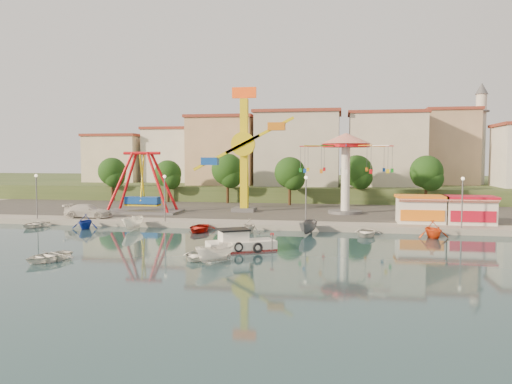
% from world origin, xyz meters
% --- Properties ---
extents(ground, '(200.00, 200.00, 0.00)m').
position_xyz_m(ground, '(0.00, 0.00, 0.00)').
color(ground, '#16333D').
rests_on(ground, ground).
extents(quay_deck, '(200.00, 100.00, 0.60)m').
position_xyz_m(quay_deck, '(0.00, 62.00, 0.30)').
color(quay_deck, '#9E998E').
rests_on(quay_deck, ground).
extents(asphalt_pad, '(90.00, 28.00, 0.01)m').
position_xyz_m(asphalt_pad, '(0.00, 30.00, 0.60)').
color(asphalt_pad, '#4C4944').
rests_on(asphalt_pad, quay_deck).
extents(hill_terrace, '(200.00, 60.00, 3.00)m').
position_xyz_m(hill_terrace, '(0.00, 67.00, 1.50)').
color(hill_terrace, '#384C26').
rests_on(hill_terrace, ground).
extents(pirate_ship_ride, '(10.00, 5.00, 8.00)m').
position_xyz_m(pirate_ship_ride, '(-13.96, 20.87, 4.39)').
color(pirate_ship_ride, '#59595E').
rests_on(pirate_ship_ride, quay_deck).
extents(kamikaze_tower, '(9.08, 3.10, 16.50)m').
position_xyz_m(kamikaze_tower, '(-0.62, 24.40, 8.32)').
color(kamikaze_tower, '#59595E').
rests_on(kamikaze_tower, quay_deck).
extents(wave_swinger, '(11.60, 11.60, 10.40)m').
position_xyz_m(wave_swinger, '(12.25, 24.42, 8.20)').
color(wave_swinger, '#59595E').
rests_on(wave_swinger, quay_deck).
extents(booth_left, '(5.40, 3.78, 3.08)m').
position_xyz_m(booth_left, '(20.42, 16.49, 2.16)').
color(booth_left, white).
rests_on(booth_left, quay_deck).
extents(booth_mid, '(5.40, 3.78, 3.08)m').
position_xyz_m(booth_mid, '(25.59, 16.49, 2.16)').
color(booth_mid, white).
rests_on(booth_mid, quay_deck).
extents(lamp_post_0, '(0.14, 0.14, 5.00)m').
position_xyz_m(lamp_post_0, '(-24.00, 13.00, 3.10)').
color(lamp_post_0, '#59595E').
rests_on(lamp_post_0, quay_deck).
extents(lamp_post_1, '(0.14, 0.14, 5.00)m').
position_xyz_m(lamp_post_1, '(-8.00, 13.00, 3.10)').
color(lamp_post_1, '#59595E').
rests_on(lamp_post_1, quay_deck).
extents(lamp_post_2, '(0.14, 0.14, 5.00)m').
position_xyz_m(lamp_post_2, '(8.00, 13.00, 3.10)').
color(lamp_post_2, '#59595E').
rests_on(lamp_post_2, quay_deck).
extents(lamp_post_3, '(0.14, 0.14, 5.00)m').
position_xyz_m(lamp_post_3, '(24.00, 13.00, 3.10)').
color(lamp_post_3, '#59595E').
rests_on(lamp_post_3, quay_deck).
extents(tree_0, '(4.60, 4.60, 7.19)m').
position_xyz_m(tree_0, '(-26.00, 36.98, 5.47)').
color(tree_0, '#382314').
rests_on(tree_0, quay_deck).
extents(tree_1, '(4.35, 4.35, 6.80)m').
position_xyz_m(tree_1, '(-16.00, 36.24, 5.20)').
color(tree_1, '#382314').
rests_on(tree_1, quay_deck).
extents(tree_2, '(5.02, 5.02, 7.85)m').
position_xyz_m(tree_2, '(-6.00, 35.81, 5.92)').
color(tree_2, '#382314').
rests_on(tree_2, quay_deck).
extents(tree_3, '(4.68, 4.68, 7.32)m').
position_xyz_m(tree_3, '(4.00, 34.36, 5.55)').
color(tree_3, '#382314').
rests_on(tree_3, quay_deck).
extents(tree_4, '(4.86, 4.86, 7.60)m').
position_xyz_m(tree_4, '(14.00, 37.35, 5.75)').
color(tree_4, '#382314').
rests_on(tree_4, quay_deck).
extents(tree_5, '(4.83, 4.83, 7.54)m').
position_xyz_m(tree_5, '(24.00, 35.54, 5.71)').
color(tree_5, '#382314').
rests_on(tree_5, quay_deck).
extents(building_0, '(9.26, 9.53, 11.87)m').
position_xyz_m(building_0, '(-33.37, 46.06, 8.93)').
color(building_0, beige).
rests_on(building_0, hill_terrace).
extents(building_1, '(12.33, 9.01, 8.63)m').
position_xyz_m(building_1, '(-21.33, 51.38, 7.32)').
color(building_1, silver).
rests_on(building_1, hill_terrace).
extents(building_2, '(11.95, 9.28, 11.23)m').
position_xyz_m(building_2, '(-8.19, 51.96, 8.62)').
color(building_2, tan).
rests_on(building_2, hill_terrace).
extents(building_3, '(12.59, 10.50, 9.20)m').
position_xyz_m(building_3, '(5.60, 48.80, 7.60)').
color(building_3, beige).
rests_on(building_3, hill_terrace).
extents(building_4, '(10.75, 9.23, 9.24)m').
position_xyz_m(building_4, '(19.07, 52.20, 7.62)').
color(building_4, beige).
rests_on(building_4, hill_terrace).
extents(building_5, '(12.77, 10.96, 11.21)m').
position_xyz_m(building_5, '(32.37, 50.33, 8.61)').
color(building_5, tan).
rests_on(building_5, hill_terrace).
extents(minaret, '(2.80, 2.80, 18.00)m').
position_xyz_m(minaret, '(36.00, 54.00, 12.55)').
color(minaret, silver).
rests_on(minaret, hill_terrace).
extents(cabin_motorboat, '(6.08, 4.66, 2.02)m').
position_xyz_m(cabin_motorboat, '(3.36, 0.03, 0.54)').
color(cabin_motorboat, white).
rests_on(cabin_motorboat, ground).
extents(rowboat_a, '(2.70, 3.48, 0.66)m').
position_xyz_m(rowboat_a, '(0.74, -4.11, 0.33)').
color(rowboat_a, white).
rests_on(rowboat_a, ground).
extents(rowboat_b, '(3.89, 4.53, 0.79)m').
position_xyz_m(rowboat_b, '(-10.16, -6.60, 0.40)').
color(rowboat_b, white).
rests_on(rowboat_b, ground).
extents(skiff, '(3.17, 3.90, 1.44)m').
position_xyz_m(skiff, '(2.54, -4.94, 0.72)').
color(skiff, white).
rests_on(skiff, ground).
extents(van, '(5.72, 2.46, 1.64)m').
position_xyz_m(van, '(-18.29, 14.61, 1.42)').
color(van, silver).
rests_on(van, quay_deck).
extents(moored_boat_0, '(3.19, 3.94, 0.72)m').
position_xyz_m(moored_boat_0, '(-22.17, 9.80, 0.36)').
color(moored_boat_0, silver).
rests_on(moored_boat_0, ground).
extents(moored_boat_1, '(3.39, 3.71, 1.67)m').
position_xyz_m(moored_boat_1, '(-16.06, 9.80, 0.83)').
color(moored_boat_1, '#122BA1').
rests_on(moored_boat_1, ground).
extents(moored_boat_2, '(1.68, 3.99, 1.51)m').
position_xyz_m(moored_boat_2, '(-10.48, 9.80, 0.76)').
color(moored_boat_2, white).
rests_on(moored_boat_2, ground).
extents(moored_boat_3, '(3.12, 4.27, 0.86)m').
position_xyz_m(moored_boat_3, '(-3.05, 9.80, 0.43)').
color(moored_boat_3, '#AA150D').
rests_on(moored_boat_3, ground).
extents(moored_boat_4, '(2.59, 2.97, 1.52)m').
position_xyz_m(moored_boat_4, '(2.35, 9.80, 0.76)').
color(moored_boat_4, silver).
rests_on(moored_boat_4, ground).
extents(moored_boat_5, '(2.16, 4.17, 1.53)m').
position_xyz_m(moored_boat_5, '(8.50, 9.80, 0.77)').
color(moored_boat_5, slate).
rests_on(moored_boat_5, ground).
extents(moored_boat_6, '(3.27, 4.20, 0.80)m').
position_xyz_m(moored_boat_6, '(14.26, 9.80, 0.40)').
color(moored_boat_6, silver).
rests_on(moored_boat_6, ground).
extents(moored_boat_7, '(3.50, 3.85, 1.76)m').
position_xyz_m(moored_boat_7, '(20.66, 9.80, 0.88)').
color(moored_boat_7, '#E84614').
rests_on(moored_boat_7, ground).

